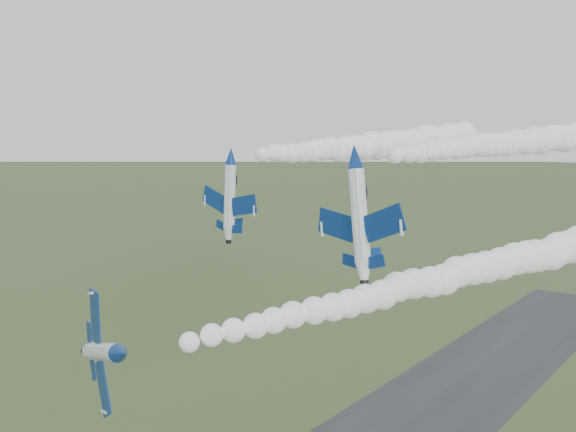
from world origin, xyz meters
name	(u,v)px	position (x,y,z in m)	size (l,w,h in m)	color
jet_lead	(121,354)	(4.20, -7.36, 30.44)	(7.32, 13.21, 10.84)	white
smoke_trail_jet_lead	(452,276)	(17.90, 25.73, 32.74)	(4.44, 63.95, 4.44)	white
jet_pair_left	(230,156)	(-7.10, 17.99, 45.29)	(9.82, 11.70, 2.91)	white
smoke_trail_jet_pair_left	(381,145)	(-3.84, 48.36, 46.11)	(5.47, 56.16, 5.47)	white
jet_pair_right	(354,156)	(10.73, 17.12, 45.72)	(12.14, 14.34, 3.69)	white
smoke_trail_jet_pair_right	(538,140)	(19.30, 49.13, 47.04)	(4.48, 57.89, 4.48)	white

